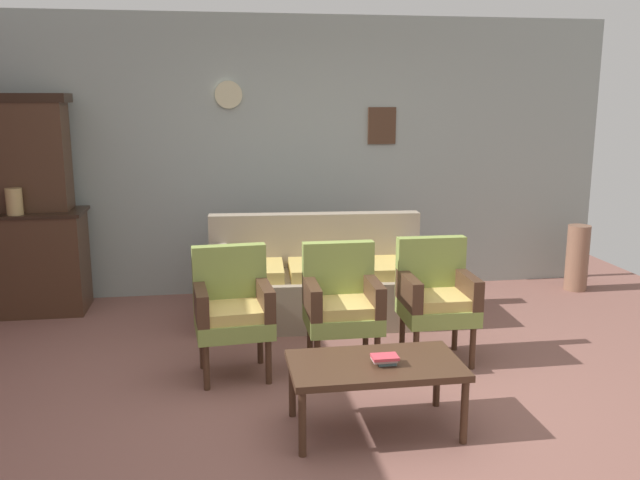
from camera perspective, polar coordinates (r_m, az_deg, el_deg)
The scene contains 12 objects.
ground_plane at distance 4.50m, azimuth 1.60°, elevation -13.35°, with size 7.68×7.68×0.00m, color #84564C.
wall_back_with_decor at distance 6.69m, azimuth -2.43°, elevation 7.07°, with size 6.40×0.09×2.70m.
side_cabinet at distance 6.65m, azimuth -23.92°, elevation -1.73°, with size 1.16×0.55×0.93m.
cabinet_upper_hutch at distance 6.58m, azimuth -24.47°, elevation 6.79°, with size 0.99×0.38×1.03m.
vase_on_cabinet at distance 6.37m, azimuth -24.47°, elevation 2.98°, with size 0.14×0.14×0.23m, color tan.
floral_couch at distance 5.93m, azimuth -0.20°, elevation -3.65°, with size 1.95×0.91×0.90m.
armchair_row_middle at distance 4.76m, azimuth -7.42°, elevation -5.54°, with size 0.56×0.53×0.90m.
armchair_near_cabinet at distance 4.82m, azimuth 1.84°, elevation -5.20°, with size 0.52×0.49×0.90m.
armchair_by_doorway at distance 5.06m, azimuth 9.79°, elevation -4.54°, with size 0.53×0.50×0.90m.
coffee_table at distance 3.99m, azimuth 4.70°, elevation -10.85°, with size 1.00×0.56×0.42m.
book_stack_on_table at distance 3.94m, azimuth 5.52°, elevation -10.00°, with size 0.15×0.12×0.06m.
floor_vase_by_wall at distance 7.29m, azimuth 20.95°, elevation -1.42°, with size 0.22×0.22×0.67m, color #835B46.
Camera 1 is at (-0.74, -4.00, 1.92)m, focal length 37.79 mm.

